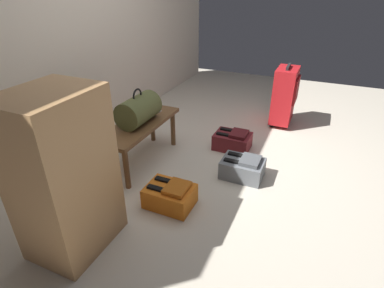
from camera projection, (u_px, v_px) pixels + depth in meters
ground_plane at (224, 161)px, 3.09m from camera, size 6.60×6.60×0.00m
back_wall at (77, 6)px, 3.00m from camera, size 6.00×0.10×2.80m
bench at (140, 129)px, 2.94m from camera, size 1.00×0.36×0.42m
duffel_bag_olive at (139, 110)px, 2.85m from camera, size 0.44×0.26×0.34m
cell_phone at (154, 111)px, 3.16m from camera, size 0.07×0.14×0.01m
suitcase_upright_red at (285, 95)px, 3.71m from camera, size 0.41×0.26×0.75m
backpack_grey at (243, 168)px, 2.82m from camera, size 0.28×0.38×0.21m
backpack_maroon at (233, 141)px, 3.29m from camera, size 0.28×0.38×0.21m
backpack_orange at (170, 195)px, 2.46m from camera, size 0.28×0.38×0.21m
side_cabinet at (64, 176)px, 1.90m from camera, size 0.56×0.44×1.10m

